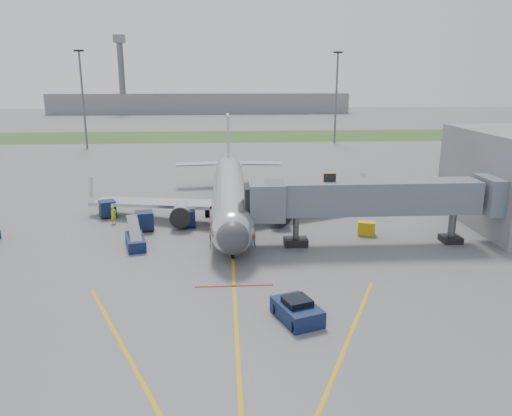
{
  "coord_description": "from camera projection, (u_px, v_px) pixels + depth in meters",
  "views": [
    {
      "loc": [
        -0.6,
        -39.14,
        15.66
      ],
      "look_at": [
        2.37,
        6.89,
        3.2
      ],
      "focal_mm": 35.0,
      "sensor_mm": 36.0,
      "label": 1
    }
  ],
  "objects": [
    {
      "name": "airliner",
      "position": [
        230.0,
        194.0,
        55.82
      ],
      "size": [
        32.1,
        35.67,
        10.25
      ],
      "color": "silver",
      "rests_on": "ground"
    },
    {
      "name": "light_mast_right",
      "position": [
        336.0,
        96.0,
        112.82
      ],
      "size": [
        2.0,
        0.44,
        20.4
      ],
      "color": "#595B60",
      "rests_on": "ground"
    },
    {
      "name": "jet_bridge",
      "position": [
        370.0,
        198.0,
        46.28
      ],
      "size": [
        25.3,
        4.0,
        6.9
      ],
      "color": "slate",
      "rests_on": "ground"
    },
    {
      "name": "apron_markings",
      "position": [
        235.0,
        306.0,
        34.69
      ],
      "size": [
        21.52,
        50.0,
        0.01
      ],
      "color": "gold",
      "rests_on": "ground"
    },
    {
      "name": "grass_strip",
      "position": [
        226.0,
        136.0,
        128.53
      ],
      "size": [
        300.0,
        25.0,
        0.01
      ],
      "primitive_type": "cube",
      "color": "#2D4C1E",
      "rests_on": "ground"
    },
    {
      "name": "ramp_worker",
      "position": [
        114.0,
        215.0,
        53.55
      ],
      "size": [
        0.83,
        0.85,
        1.97
      ],
      "primitive_type": "imported",
      "rotation": [
        0.0,
        0.0,
        0.85
      ],
      "color": "#B7CB17",
      "rests_on": "ground"
    },
    {
      "name": "belt_loader",
      "position": [
        135.0,
        241.0,
        46.47
      ],
      "size": [
        2.57,
        5.04,
        2.38
      ],
      "color": "#0C1D38",
      "rests_on": "ground"
    },
    {
      "name": "baggage_cart_c",
      "position": [
        144.0,
        221.0,
        51.25
      ],
      "size": [
        2.2,
        2.2,
        1.98
      ],
      "color": "#0C1D38",
      "rests_on": "ground"
    },
    {
      "name": "baggage_cart_a",
      "position": [
        108.0,
        209.0,
        56.01
      ],
      "size": [
        2.29,
        2.29,
        1.89
      ],
      "color": "#0C1D38",
      "rests_on": "ground"
    },
    {
      "name": "ground_power_cart",
      "position": [
        366.0,
        228.0,
        49.97
      ],
      "size": [
        1.92,
        1.54,
        1.34
      ],
      "color": "#DEB60D",
      "rests_on": "ground"
    },
    {
      "name": "baggage_cart_b",
      "position": [
        187.0,
        218.0,
        52.6
      ],
      "size": [
        1.82,
        1.82,
        1.85
      ],
      "color": "#0C1D38",
      "rests_on": "ground"
    },
    {
      "name": "pushback_tug",
      "position": [
        297.0,
        311.0,
        32.66
      ],
      "size": [
        3.36,
        4.21,
        1.53
      ],
      "color": "#0C1D38",
      "rests_on": "ground"
    },
    {
      "name": "distant_terminal",
      "position": [
        200.0,
        103.0,
        203.93
      ],
      "size": [
        120.0,
        14.0,
        8.0
      ],
      "primitive_type": "cube",
      "color": "slate",
      "rests_on": "ground"
    },
    {
      "name": "ground",
      "position": [
        233.0,
        267.0,
        41.82
      ],
      "size": [
        400.0,
        400.0,
        0.0
      ],
      "primitive_type": "plane",
      "color": "#565659",
      "rests_on": "ground"
    },
    {
      "name": "control_tower",
      "position": [
        121.0,
        69.0,
        193.77
      ],
      "size": [
        4.0,
        4.0,
        30.0
      ],
      "color": "#595B60",
      "rests_on": "ground"
    },
    {
      "name": "light_mast_left",
      "position": [
        83.0,
        98.0,
        104.58
      ],
      "size": [
        2.0,
        0.44,
        20.4
      ],
      "color": "#595B60",
      "rests_on": "ground"
    }
  ]
}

